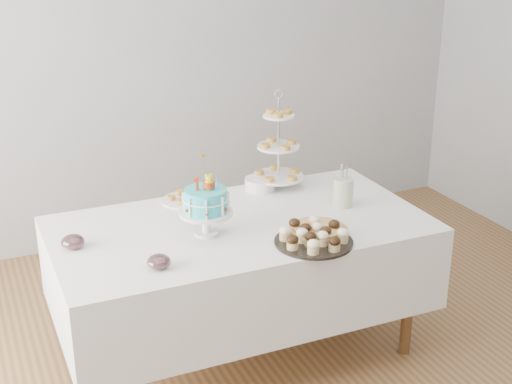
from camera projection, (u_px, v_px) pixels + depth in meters
name	position (u px, v px, depth m)	size (l,w,h in m)	color
floor	(263.00, 381.00, 3.69)	(5.00, 5.00, 0.00)	brown
walls	(265.00, 130.00, 3.20)	(5.04, 4.04, 2.70)	gray
table	(241.00, 263.00, 3.75)	(1.92, 1.02, 0.77)	silver
birthday_cake	(206.00, 214.00, 3.50)	(0.27, 0.27, 0.41)	white
cupcake_tray	(314.00, 235.00, 3.42)	(0.38, 0.38, 0.09)	black
pie	(318.00, 231.00, 3.51)	(0.29, 0.29, 0.05)	#A58359
tiered_stand	(278.00, 147.00, 4.07)	(0.30, 0.30, 0.58)	silver
plate_stack	(260.00, 184.00, 4.10)	(0.18, 0.18, 0.07)	white
pastry_plate	(185.00, 198.00, 3.94)	(0.26, 0.26, 0.04)	white
jam_bowl_a	(159.00, 262.00, 3.19)	(0.11, 0.11, 0.06)	silver
jam_bowl_b	(73.00, 242.00, 3.38)	(0.11, 0.11, 0.07)	silver
utensil_pitcher	(343.00, 191.00, 3.85)	(0.11, 0.11, 0.24)	#EFEACE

